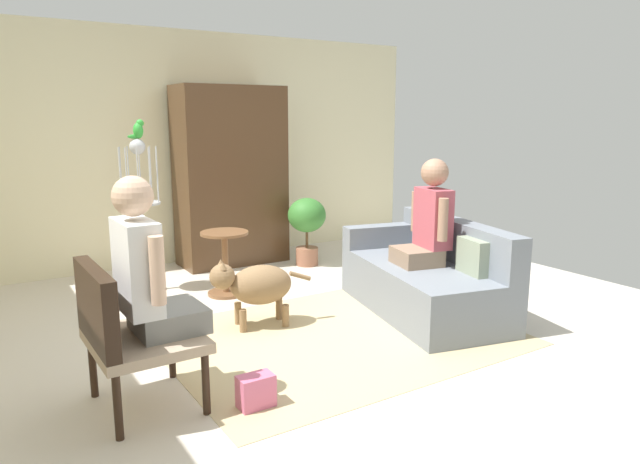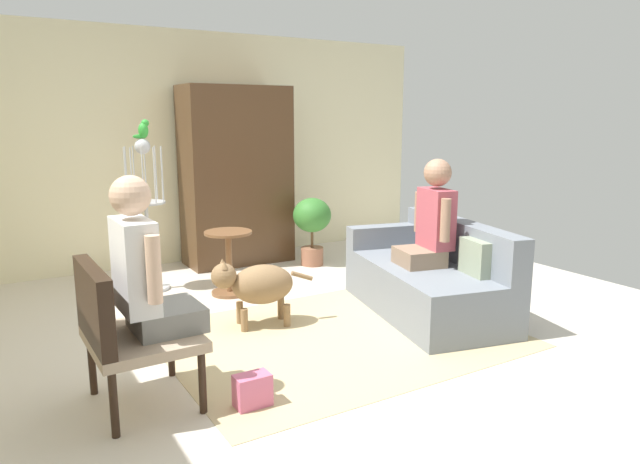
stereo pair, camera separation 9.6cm
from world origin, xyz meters
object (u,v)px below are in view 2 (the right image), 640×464
Objects in this scene: person_on_couch at (431,220)px; armoire_cabinet at (236,176)px; couch at (430,279)px; round_end_table at (229,259)px; parrot at (143,129)px; dog at (257,284)px; armchair at (121,325)px; bird_cage_stand at (147,220)px; person_on_armchair at (144,270)px; handbag at (253,391)px; potted_plant at (312,222)px.

person_on_couch is 0.45× the size of armoire_cabinet.
couch is 0.90× the size of armoire_cabinet.
parrot reaches higher than round_end_table.
round_end_table is 0.75× the size of dog.
armchair is 2.65m from person_on_couch.
couch is 2.69m from bird_cage_stand.
parrot is (-0.46, 1.45, 1.19)m from dog.
person_on_armchair is 0.93m from handbag.
round_end_table is at bearing -41.78° from bird_cage_stand.
parrot reaches higher than handbag.
bird_cage_stand is 8.26× the size of parrot.
person_on_couch is 1.16× the size of potted_plant.
parrot is (0.61, 2.27, 0.73)m from person_on_armchair.
dog is 1.93m from parrot.
armoire_cabinet is at bearing 106.29° from couch.
person_on_couch is at bearing 8.60° from person_on_armchair.
person_on_couch is at bearing 20.27° from handbag.
round_end_table is (-1.26, 1.36, -0.46)m from person_on_couch.
person_on_armchair reaches higher than armchair.
person_on_couch is 1.94m from potted_plant.
person_on_couch is (-0.02, -0.02, 0.51)m from couch.
bird_cage_stand is 6.99× the size of handbag.
person_on_couch is 1.09× the size of dog.
armchair is at bearing -145.77° from dog.
armchair is at bearing 150.81° from handbag.
couch is 1.90m from potted_plant.
bird_cage_stand reaches higher than armchair.
armchair is at bearing -178.99° from person_on_armchair.
parrot is (-1.87, 1.88, 1.24)m from couch.
armoire_cabinet is (0.69, 2.03, 0.64)m from dog.
dog is (1.07, 0.82, -0.45)m from person_on_armchair.
person_on_couch reaches higher than potted_plant.
couch is 2.08× the size of armchair.
round_end_table is at bearing -42.64° from parrot.
person_on_armchair is at bearing 1.01° from armchair.
couch is 2.34× the size of potted_plant.
potted_plant is 3.29m from handbag.
dog is 1.34m from handbag.
person_on_armchair is (0.15, 0.00, 0.30)m from armchair.
couch is at bearing 20.56° from handbag.
bird_cage_stand is (0.60, 2.27, -0.12)m from person_on_armchair.
potted_plant is at bearing 0.34° from bird_cage_stand.
person_on_couch is at bearing -45.87° from parrot.
round_end_table is 3.45× the size of parrot.
person_on_armchair is (-2.46, -0.37, -0.00)m from person_on_couch.
bird_cage_stand is at bearing -180.00° from parrot.
round_end_table reaches higher than handbag.
parrot is (0.76, 2.27, 1.03)m from armchair.
armoire_cabinet is (-0.65, 0.57, 0.49)m from potted_plant.
parrot reaches higher than armchair.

